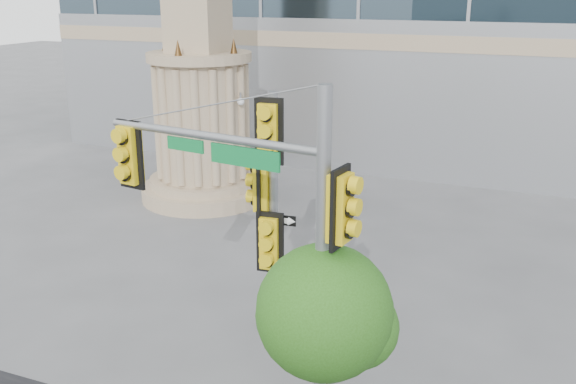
% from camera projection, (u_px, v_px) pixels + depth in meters
% --- Properties ---
extents(ground, '(120.00, 120.00, 0.00)m').
position_uv_depth(ground, '(247.00, 365.00, 12.77)').
color(ground, '#545456').
rests_on(ground, ground).
extents(monument, '(4.40, 4.40, 16.60)m').
position_uv_depth(monument, '(198.00, 39.00, 21.16)').
color(monument, tan).
rests_on(monument, ground).
extents(main_signal_pole, '(4.55, 1.11, 5.91)m').
position_uv_depth(main_signal_pole, '(263.00, 222.00, 10.11)').
color(main_signal_pole, slate).
rests_on(main_signal_pole, ground).
extents(secondary_signal_pole, '(0.93, 0.68, 5.26)m').
position_uv_depth(secondary_signal_pole, '(269.00, 200.00, 12.94)').
color(secondary_signal_pole, slate).
rests_on(secondary_signal_pole, ground).
extents(street_tree, '(2.21, 2.16, 3.45)m').
position_uv_depth(street_tree, '(327.00, 317.00, 10.02)').
color(street_tree, tan).
rests_on(street_tree, ground).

